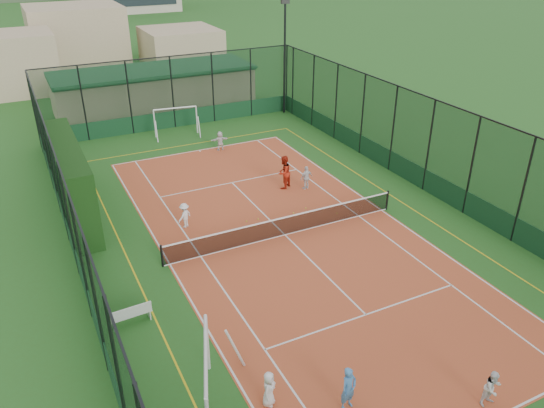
{
  "coord_description": "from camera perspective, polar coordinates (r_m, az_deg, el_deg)",
  "views": [
    {
      "loc": [
        -9.92,
        -18.66,
        12.52
      ],
      "look_at": [
        -0.18,
        1.0,
        1.2
      ],
      "focal_mm": 35.0,
      "sensor_mm": 36.0,
      "label": 1
    }
  ],
  "objects": [
    {
      "name": "ground",
      "position": [
        24.56,
        1.41,
        -3.37
      ],
      "size": [
        300.0,
        300.0,
        0.0
      ],
      "primitive_type": "plane",
      "color": "#2A5D20",
      "rests_on": "ground"
    },
    {
      "name": "court_slab",
      "position": [
        24.56,
        1.41,
        -3.36
      ],
      "size": [
        11.17,
        23.97,
        0.01
      ],
      "primitive_type": "cube",
      "color": "#B85829",
      "rests_on": "ground"
    },
    {
      "name": "tennis_net",
      "position": [
        24.3,
        1.42,
        -2.29
      ],
      "size": [
        11.67,
        0.12,
        1.06
      ],
      "primitive_type": null,
      "color": "black",
      "rests_on": "ground"
    },
    {
      "name": "perimeter_fence",
      "position": [
        23.39,
        1.47,
        1.91
      ],
      "size": [
        18.12,
        34.12,
        5.0
      ],
      "primitive_type": null,
      "color": "black",
      "rests_on": "ground"
    },
    {
      "name": "floodlight_ne",
      "position": [
        40.7,
        1.37,
        15.38
      ],
      "size": [
        0.6,
        0.26,
        8.25
      ],
      "primitive_type": null,
      "color": "black",
      "rests_on": "ground"
    },
    {
      "name": "clubhouse",
      "position": [
        43.26,
        -12.51,
        12.0
      ],
      "size": [
        15.2,
        7.2,
        3.15
      ],
      "primitive_type": null,
      "color": "tan",
      "rests_on": "ground"
    },
    {
      "name": "hedge_left",
      "position": [
        27.4,
        -20.82,
        2.45
      ],
      "size": [
        1.25,
        8.36,
        3.66
      ],
      "primitive_type": "cube",
      "color": "black",
      "rests_on": "ground"
    },
    {
      "name": "white_bench",
      "position": [
        19.87,
        -14.98,
        -11.34
      ],
      "size": [
        1.52,
        0.49,
        0.84
      ],
      "primitive_type": null,
      "rotation": [
        0.0,
        0.0,
        0.05
      ],
      "color": "white",
      "rests_on": "ground"
    },
    {
      "name": "futsal_goal_near",
      "position": [
        16.06,
        -6.93,
        -18.42
      ],
      "size": [
        3.47,
        2.04,
        2.16
      ],
      "primitive_type": null,
      "rotation": [
        0.0,
        0.0,
        1.23
      ],
      "color": "white",
      "rests_on": "ground"
    },
    {
      "name": "futsal_goal_far",
      "position": [
        37.13,
        -10.29,
        8.7
      ],
      "size": [
        3.06,
        1.27,
        1.91
      ],
      "primitive_type": null,
      "rotation": [
        0.0,
        0.0,
        -0.14
      ],
      "color": "white",
      "rests_on": "ground"
    },
    {
      "name": "child_near_left",
      "position": [
        16.42,
        -0.34,
        -19.25
      ],
      "size": [
        0.68,
        0.67,
        1.18
      ],
      "primitive_type": "imported",
      "rotation": [
        0.0,
        0.0,
        0.78
      ],
      "color": "white",
      "rests_on": "court_slab"
    },
    {
      "name": "child_near_mid",
      "position": [
        16.38,
        8.23,
        -19.05
      ],
      "size": [
        0.6,
        0.46,
        1.46
      ],
      "primitive_type": "imported",
      "rotation": [
        0.0,
        0.0,
        0.22
      ],
      "color": "#488BCE",
      "rests_on": "court_slab"
    },
    {
      "name": "child_near_right",
      "position": [
        17.63,
        22.64,
        -17.83
      ],
      "size": [
        0.6,
        0.47,
        1.22
      ],
      "primitive_type": "imported",
      "rotation": [
        0.0,
        0.0,
        0.01
      ],
      "color": "white",
      "rests_on": "court_slab"
    },
    {
      "name": "child_far_left",
      "position": [
        25.26,
        -9.38,
        -1.21
      ],
      "size": [
        0.91,
        0.81,
        1.23
      ],
      "primitive_type": "imported",
      "rotation": [
        0.0,
        0.0,
        3.71
      ],
      "color": "white",
      "rests_on": "court_slab"
    },
    {
      "name": "child_far_right",
      "position": [
        28.71,
        3.72,
        2.85
      ],
      "size": [
        0.81,
        0.43,
        1.32
      ],
      "primitive_type": "imported",
      "rotation": [
        0.0,
        0.0,
        3.29
      ],
      "color": "silver",
      "rests_on": "court_slab"
    },
    {
      "name": "child_far_back",
      "position": [
        34.16,
        -5.61,
        6.79
      ],
      "size": [
        1.16,
        0.41,
        1.24
      ],
      "primitive_type": "imported",
      "rotation": [
        0.0,
        0.0,
        3.1
      ],
      "color": "white",
      "rests_on": "court_slab"
    },
    {
      "name": "coach",
      "position": [
        28.67,
        1.28,
        3.44
      ],
      "size": [
        1.13,
        1.06,
        1.84
      ],
      "primitive_type": "imported",
      "rotation": [
        0.0,
        0.0,
        3.68
      ],
      "color": "#AC2412",
      "rests_on": "court_slab"
    },
    {
      "name": "tennis_balls",
      "position": [
        26.03,
        1.2,
        -1.37
      ],
      "size": [
        4.43,
        1.32,
        0.07
      ],
      "color": "#CCE033",
      "rests_on": "court_slab"
    }
  ]
}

